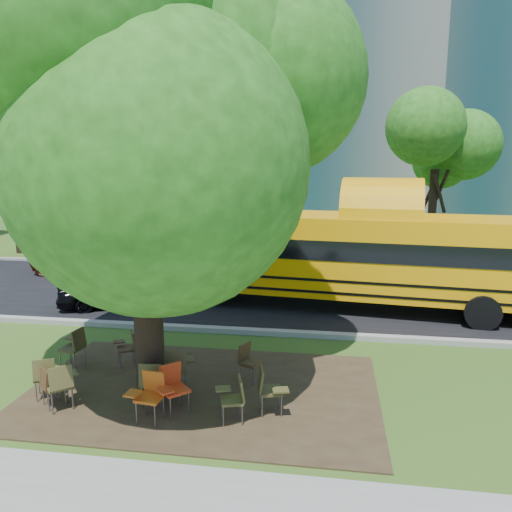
% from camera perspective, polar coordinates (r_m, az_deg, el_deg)
% --- Properties ---
extents(ground, '(160.00, 160.00, 0.00)m').
position_cam_1_polar(ground, '(11.23, -10.50, -13.51)').
color(ground, '#2D5119').
rests_on(ground, ground).
extents(dirt_patch, '(7.00, 4.50, 0.03)m').
position_cam_1_polar(dirt_patch, '(10.52, -6.08, -15.05)').
color(dirt_patch, '#382819').
rests_on(dirt_patch, ground).
extents(asphalt_road, '(80.00, 8.00, 0.04)m').
position_cam_1_polar(asphalt_road, '(17.60, -3.05, -4.20)').
color(asphalt_road, black).
rests_on(asphalt_road, ground).
extents(kerb_near, '(80.00, 0.25, 0.14)m').
position_cam_1_polar(kerb_near, '(13.87, -6.43, -8.26)').
color(kerb_near, gray).
rests_on(kerb_near, ground).
extents(kerb_far, '(80.00, 0.25, 0.14)m').
position_cam_1_polar(kerb_far, '(21.51, -0.84, -1.26)').
color(kerb_far, gray).
rests_on(kerb_far, ground).
extents(building_main, '(38.00, 16.00, 22.00)m').
position_cam_1_polar(building_main, '(47.48, -5.71, 18.63)').
color(building_main, slate).
rests_on(building_main, ground).
extents(bg_tree_0, '(5.20, 5.20, 7.18)m').
position_cam_1_polar(bg_tree_0, '(27.42, -26.11, 9.76)').
color(bg_tree_0, black).
rests_on(bg_tree_0, ground).
extents(bg_tree_2, '(4.80, 4.80, 6.62)m').
position_cam_1_polar(bg_tree_2, '(27.00, -9.79, 9.94)').
color(bg_tree_2, black).
rests_on(bg_tree_2, ground).
extents(bg_tree_3, '(5.60, 5.60, 7.84)m').
position_cam_1_polar(bg_tree_3, '(24.06, 19.89, 11.30)').
color(bg_tree_3, black).
rests_on(bg_tree_3, ground).
extents(main_tree, '(7.20, 7.20, 9.09)m').
position_cam_1_polar(main_tree, '(9.41, -13.17, 15.93)').
color(main_tree, black).
rests_on(main_tree, ground).
extents(school_bus, '(12.23, 3.94, 2.94)m').
position_cam_1_polar(school_bus, '(15.78, 13.49, -0.00)').
color(school_bus, '#F7A307').
rests_on(school_bus, ground).
extents(chair_0, '(0.60, 0.69, 0.88)m').
position_cam_1_polar(chair_0, '(10.73, -22.79, -12.28)').
color(chair_0, '#4A4720').
rests_on(chair_0, ground).
extents(chair_1, '(0.68, 0.53, 0.79)m').
position_cam_1_polar(chair_1, '(10.38, -22.37, -13.38)').
color(chair_1, '#492C1A').
rests_on(chair_1, ground).
extents(chair_2, '(0.63, 0.79, 0.92)m').
position_cam_1_polar(chair_2, '(10.19, -21.38, -13.25)').
color(chair_2, brown).
rests_on(chair_2, ground).
extents(chair_3, '(0.63, 0.53, 0.91)m').
position_cam_1_polar(chair_3, '(9.38, -12.07, -14.92)').
color(chair_3, '#CA5815').
rests_on(chair_3, ground).
extents(chair_4, '(0.60, 0.58, 0.91)m').
position_cam_1_polar(chair_4, '(9.85, -11.63, -13.62)').
color(chair_4, '#49461F').
rests_on(chair_4, ground).
extents(chair_5, '(0.64, 0.81, 0.94)m').
position_cam_1_polar(chair_5, '(9.53, -9.58, -14.28)').
color(chair_5, red).
rests_on(chair_5, ground).
extents(chair_6, '(0.63, 0.58, 0.85)m').
position_cam_1_polar(chair_6, '(9.17, -2.48, -15.57)').
color(chair_6, brown).
rests_on(chair_6, ground).
extents(chair_7, '(0.65, 0.61, 0.90)m').
position_cam_1_polar(chair_7, '(9.38, 1.37, -14.71)').
color(chair_7, '#46411E').
rests_on(chair_7, ground).
extents(chair_8, '(0.56, 0.67, 0.95)m').
position_cam_1_polar(chair_8, '(11.97, -20.04, -9.43)').
color(chair_8, '#41371C').
rests_on(chair_8, ground).
extents(chair_9, '(0.67, 0.54, 0.81)m').
position_cam_1_polar(chair_9, '(11.82, -14.39, -9.78)').
color(chair_9, '#452D18').
rests_on(chair_9, ground).
extents(chair_10, '(0.57, 0.73, 0.97)m').
position_cam_1_polar(chair_10, '(10.70, -11.64, -11.34)').
color(chair_10, '#412E17').
rests_on(chair_10, ground).
extents(chair_11, '(0.66, 0.73, 0.97)m').
position_cam_1_polar(chair_11, '(10.23, -9.07, -12.30)').
color(chair_11, '#43381D').
rests_on(chair_11, ground).
extents(chair_12, '(0.55, 0.69, 0.83)m').
position_cam_1_polar(chair_12, '(10.65, -0.89, -11.69)').
color(chair_12, '#433018').
rests_on(chair_12, ground).
extents(black_car, '(3.86, 2.73, 1.22)m').
position_cam_1_polar(black_car, '(16.51, -15.61, -3.51)').
color(black_car, black).
rests_on(black_car, ground).
extents(bg_car_red, '(5.06, 2.46, 1.39)m').
position_cam_1_polar(bg_car_red, '(21.62, -17.76, -0.03)').
color(bg_car_red, '#52170E').
rests_on(bg_car_red, ground).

